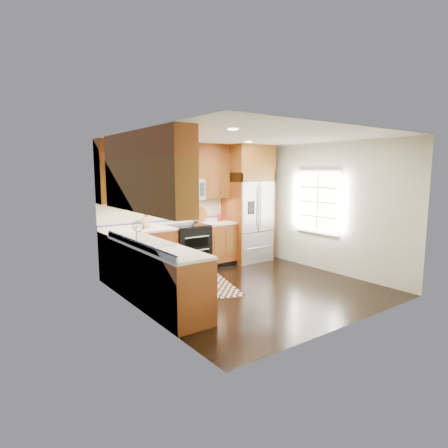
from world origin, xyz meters
TOP-DOWN VIEW (x-y plane):
  - ground at (0.00, 0.00)m, footprint 4.00×4.00m
  - wall_back at (0.00, 2.00)m, footprint 4.00×0.02m
  - wall_left at (-2.00, 0.00)m, footprint 0.02×4.00m
  - wall_right at (2.00, 0.00)m, footprint 0.02×4.00m
  - window at (1.98, 0.20)m, footprint 0.04×1.10m
  - base_cabinets at (-1.23, 0.90)m, footprint 2.85×3.00m
  - countertop at (-1.09, 1.01)m, footprint 2.86×3.01m
  - upper_cabinets at (-1.15, 1.09)m, footprint 2.85×3.00m
  - range at (-0.25, 1.67)m, footprint 0.76×0.67m
  - microwave at (-0.25, 1.80)m, footprint 0.76×0.40m
  - refrigerator at (1.30, 1.63)m, footprint 0.98×0.75m
  - sink_faucet at (-1.73, 0.23)m, footprint 0.54×0.44m
  - rug at (-0.55, 0.49)m, footprint 1.21×1.59m
  - knife_block at (-1.11, 1.82)m, footprint 0.12×0.15m
  - utensil_crock at (0.61, 1.76)m, footprint 0.12×0.12m
  - cutting_board at (0.19, 1.94)m, footprint 0.40×0.40m

SIDE VIEW (x-z plane):
  - ground at x=0.00m, z-range 0.00..0.00m
  - rug at x=-0.55m, z-range 0.00..0.01m
  - base_cabinets at x=-1.23m, z-range 0.00..0.90m
  - range at x=-0.25m, z-range 0.00..0.94m
  - countertop at x=-1.09m, z-range 0.90..0.94m
  - cutting_board at x=0.19m, z-range 0.94..0.96m
  - sink_faucet at x=-1.73m, z-range 0.81..1.18m
  - knife_block at x=-1.11m, z-range 0.92..1.19m
  - utensil_crock at x=0.61m, z-range 0.89..1.22m
  - wall_back at x=0.00m, z-range 0.00..2.60m
  - wall_left at x=-2.00m, z-range 0.00..2.60m
  - wall_right at x=2.00m, z-range 0.00..2.60m
  - refrigerator at x=1.30m, z-range 0.00..2.60m
  - window at x=1.98m, z-range 0.75..2.05m
  - microwave at x=-0.25m, z-range 1.45..1.87m
  - upper_cabinets at x=-1.15m, z-range 1.45..2.60m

